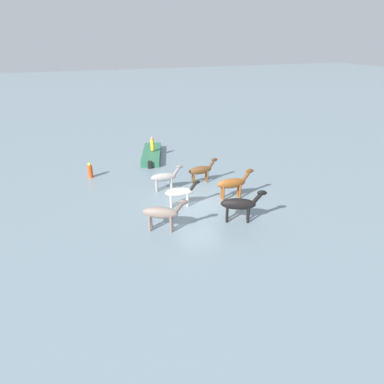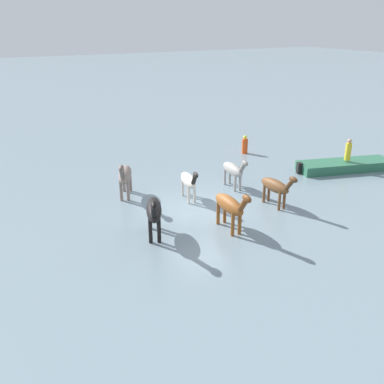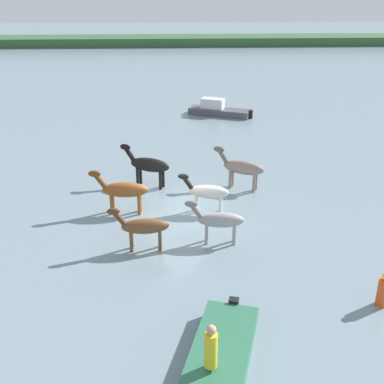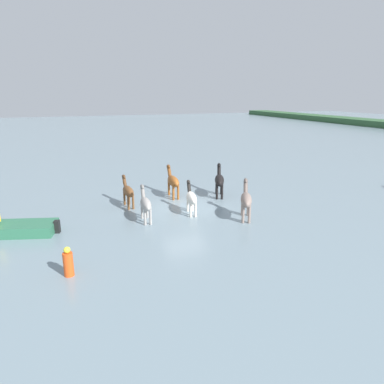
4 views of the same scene
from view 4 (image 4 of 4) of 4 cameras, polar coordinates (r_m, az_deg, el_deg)
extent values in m
plane|color=gray|center=(20.63, -1.20, -2.51)|extent=(182.32, 182.32, 0.00)
ellipsoid|color=silver|center=(19.24, -0.06, -0.95)|extent=(1.75, 0.82, 0.57)
cylinder|color=silver|center=(19.84, -0.70, -1.85)|extent=(0.12, 0.12, 0.93)
cylinder|color=silver|center=(19.88, 0.08, -1.81)|extent=(0.12, 0.12, 0.93)
cylinder|color=silver|center=(18.89, -0.21, -2.76)|extent=(0.12, 0.12, 0.93)
cylinder|color=silver|center=(18.93, 0.61, -2.72)|extent=(0.12, 0.12, 0.93)
cylinder|color=black|center=(19.99, -0.49, 0.78)|extent=(0.54, 0.29, 0.62)
ellipsoid|color=black|center=(20.10, -0.58, 1.61)|extent=(0.49, 0.28, 0.25)
ellipsoid|color=brown|center=(20.80, -10.27, 0.11)|extent=(1.73, 0.56, 0.58)
cylinder|color=brown|center=(21.39, -10.88, -0.81)|extent=(0.13, 0.13, 0.95)
cylinder|color=brown|center=(21.44, -10.16, -0.73)|extent=(0.13, 0.13, 0.95)
cylinder|color=brown|center=(20.42, -10.26, -1.57)|extent=(0.13, 0.13, 0.95)
cylinder|color=brown|center=(20.48, -9.51, -1.48)|extent=(0.13, 0.13, 0.95)
cylinder|color=#50311A|center=(21.57, -10.86, 1.67)|extent=(0.53, 0.22, 0.63)
ellipsoid|color=#50311A|center=(21.68, -11.00, 2.44)|extent=(0.48, 0.21, 0.25)
ellipsoid|color=brown|center=(22.40, -3.05, 1.75)|extent=(1.94, 0.68, 0.64)
cylinder|color=brown|center=(23.03, -3.76, 0.78)|extent=(0.14, 0.14, 1.06)
cylinder|color=brown|center=(23.11, -3.02, 0.84)|extent=(0.14, 0.14, 1.06)
cylinder|color=brown|center=(21.96, -3.04, 0.04)|extent=(0.14, 0.14, 1.06)
cylinder|color=brown|center=(22.03, -2.26, 0.11)|extent=(0.14, 0.14, 1.06)
cylinder|color=brown|center=(23.26, -3.70, 3.33)|extent=(0.60, 0.26, 0.70)
ellipsoid|color=brown|center=(23.39, -3.83, 4.12)|extent=(0.54, 0.25, 0.28)
ellipsoid|color=#9E9993|center=(18.28, -7.48, -1.94)|extent=(1.76, 0.65, 0.58)
cylinder|color=#9E9993|center=(18.89, -8.10, -2.89)|extent=(0.13, 0.13, 0.95)
cylinder|color=#9E9993|center=(18.93, -7.26, -2.82)|extent=(0.13, 0.13, 0.95)
cylinder|color=#9E9993|center=(17.92, -7.61, -3.91)|extent=(0.13, 0.13, 0.95)
cylinder|color=#9E9993|center=(17.96, -6.73, -3.83)|extent=(0.13, 0.13, 0.95)
cylinder|color=slate|center=(19.04, -7.95, -0.06)|extent=(0.54, 0.24, 0.63)
ellipsoid|color=slate|center=(19.14, -8.06, 0.84)|extent=(0.49, 0.24, 0.25)
ellipsoid|color=gray|center=(18.64, 8.76, -1.25)|extent=(1.99, 1.38, 0.65)
cylinder|color=gray|center=(19.35, 8.15, -2.26)|extent=(0.14, 0.14, 1.07)
cylinder|color=gray|center=(19.36, 9.08, -2.28)|extent=(0.14, 0.14, 1.07)
cylinder|color=gray|center=(18.24, 8.28, -3.38)|extent=(0.14, 0.14, 1.07)
cylinder|color=gray|center=(18.26, 9.27, -3.40)|extent=(0.14, 0.14, 1.07)
cylinder|color=#63544C|center=(19.51, 8.67, 0.82)|extent=(0.63, 0.47, 0.71)
ellipsoid|color=#63544C|center=(19.64, 8.68, 1.79)|extent=(0.57, 0.44, 0.29)
ellipsoid|color=black|center=(22.56, 4.46, 1.91)|extent=(2.04, 1.31, 0.66)
cylinder|color=black|center=(23.26, 3.99, 0.96)|extent=(0.14, 0.14, 1.09)
cylinder|color=black|center=(23.27, 4.77, 0.95)|extent=(0.14, 0.14, 1.09)
cylinder|color=black|center=(22.12, 4.06, 0.18)|extent=(0.14, 0.14, 1.09)
cylinder|color=black|center=(22.13, 4.89, 0.17)|extent=(0.14, 0.14, 1.09)
cylinder|color=black|center=(23.48, 4.39, 3.53)|extent=(0.64, 0.45, 0.72)
ellipsoid|color=black|center=(23.63, 4.39, 4.34)|extent=(0.58, 0.42, 0.29)
cube|color=black|center=(18.10, -20.96, -5.40)|extent=(0.34, 0.31, 0.71)
cylinder|color=#E54C19|center=(13.81, -19.37, -10.98)|extent=(0.36, 0.36, 0.90)
sphere|color=yellow|center=(13.58, -19.58, -8.83)|extent=(0.24, 0.24, 0.24)
camera|label=1|loc=(27.25, 45.83, 17.99)|focal=31.69mm
camera|label=2|loc=(36.80, 3.97, 17.69)|focal=40.15mm
camera|label=3|loc=(22.45, -56.43, 16.07)|focal=45.96mm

